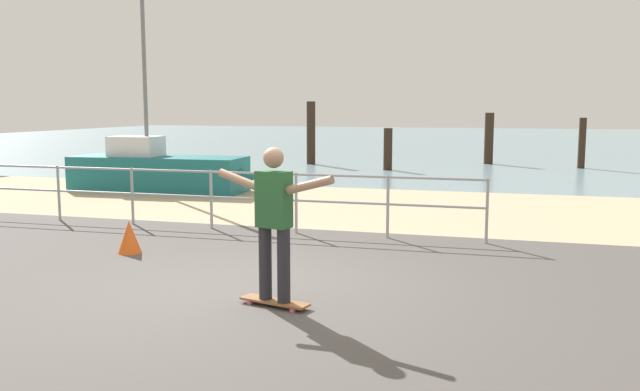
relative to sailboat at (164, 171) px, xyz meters
name	(u,v)px	position (x,y,z in m)	size (l,w,h in m)	color
ground_plane	(219,319)	(5.62, -9.01, -0.53)	(24.00, 10.00, 0.04)	#514C49
beach_strip	(375,207)	(5.62, -1.01, -0.53)	(24.00, 6.00, 0.04)	tan
sea_surface	(467,141)	(5.62, 26.99, -0.53)	(72.00, 50.00, 0.04)	#75939E
railing_fence	(171,189)	(2.59, -4.41, 0.17)	(11.03, 0.05, 1.05)	#9EA0A5
sailboat	(164,171)	(0.00, 0.00, 0.00)	(4.99, 1.56, 5.59)	#19666B
skateboard	(275,302)	(6.03, -8.49, -0.46)	(0.82, 0.40, 0.08)	brown
skateboarder	(274,215)	(6.03, -8.49, 0.49)	(1.42, 0.45, 1.65)	#26262B
groyne_post_0	(311,133)	(1.21, 8.69, 0.64)	(0.32, 0.32, 2.32)	#332319
groyne_post_1	(388,149)	(4.37, 7.19, 0.19)	(0.29, 0.29, 1.42)	#332319
groyne_post_2	(489,139)	(7.52, 10.62, 0.43)	(0.33, 0.33, 1.91)	#332319
groyne_post_3	(582,143)	(10.67, 9.70, 0.35)	(0.24, 0.24, 1.76)	#332319
traffic_cone	(129,238)	(3.08, -6.59, -0.28)	(0.36, 0.36, 0.50)	#E55919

